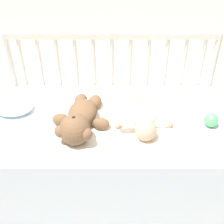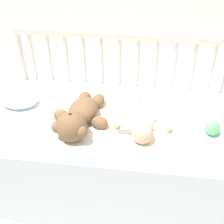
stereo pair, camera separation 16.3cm
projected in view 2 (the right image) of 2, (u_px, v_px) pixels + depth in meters
The scene contains 8 objects.
ground_plane at pixel (112, 185), 2.01m from camera, with size 12.00×12.00×0.00m, color tan.
crib_mattress at pixel (112, 156), 1.84m from camera, with size 1.25×0.67×0.54m.
crib_rail at pixel (119, 72), 1.90m from camera, with size 1.25×0.04×0.88m.
blanket at pixel (111, 120), 1.67m from camera, with size 0.83×0.53×0.01m.
teddy_bear at pixel (79, 117), 1.60m from camera, with size 0.31×0.43×0.16m.
baby at pixel (143, 119), 1.61m from camera, with size 0.31×0.38×0.11m.
small_pillow at pixel (19, 100), 1.77m from camera, with size 0.22×0.16×0.06m.
toy_ball at pixel (213, 128), 1.57m from camera, with size 0.08×0.08×0.08m.
Camera 2 is at (0.16, -1.28, 1.61)m, focal length 50.00 mm.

